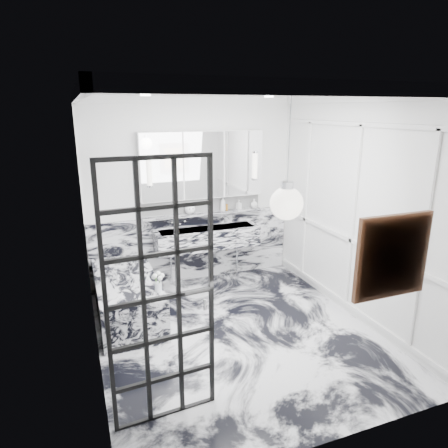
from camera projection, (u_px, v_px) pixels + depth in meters
name	position (u px, v px, depth m)	size (l,w,h in m)	color
floor	(237.00, 333.00, 4.86)	(3.60, 3.60, 0.00)	silver
ceiling	(239.00, 91.00, 4.08)	(3.60, 3.60, 0.00)	white
wall_back	(192.00, 192.00, 6.09)	(3.60, 3.60, 0.00)	white
wall_front	(335.00, 287.00, 2.85)	(3.60, 3.60, 0.00)	white
wall_left	(88.00, 238.00, 3.92)	(3.60, 3.60, 0.00)	white
wall_right	(355.00, 210.00, 5.02)	(3.60, 3.60, 0.00)	white
marble_clad_back	(194.00, 247.00, 6.31)	(3.18, 0.05, 1.05)	silver
marble_clad_left	(90.00, 244.00, 3.95)	(0.02, 3.56, 2.68)	silver
panel_molding	(353.00, 218.00, 5.04)	(0.03, 3.40, 2.30)	white
soap_bottle_a	(223.00, 204.00, 6.22)	(0.09, 0.09, 0.23)	#8C5919
soap_bottle_b	(239.00, 205.00, 6.32)	(0.07, 0.07, 0.15)	#4C4C51
soap_bottle_c	(254.00, 203.00, 6.41)	(0.12, 0.12, 0.15)	silver
face_pot	(190.00, 209.00, 6.05)	(0.16, 0.16, 0.16)	white
amber_bottle	(227.00, 207.00, 6.26)	(0.04, 0.04, 0.10)	#8C5919
flower_vase	(158.00, 287.00, 4.69)	(0.08, 0.08, 0.12)	silver
crittall_door	(161.00, 298.00, 3.25)	(0.88, 0.04, 2.28)	black
artwork	(392.00, 256.00, 3.03)	(0.56, 0.05, 0.56)	#C78F14
pendant_light	(287.00, 204.00, 3.06)	(0.26, 0.26, 0.26)	white
trough_sink	(207.00, 238.00, 6.10)	(1.60, 0.45, 0.30)	silver
ledge	(204.00, 214.00, 6.16)	(1.90, 0.14, 0.04)	silver
subway_tile	(202.00, 204.00, 6.18)	(1.90, 0.03, 0.23)	white
mirror_cabinet	(203.00, 165.00, 5.95)	(1.90, 0.16, 1.00)	white
sconce_left	(149.00, 172.00, 5.60)	(0.07, 0.07, 0.40)	white
sconce_right	(255.00, 166.00, 6.16)	(0.07, 0.07, 0.40)	white
bathtub	(127.00, 297.00, 5.19)	(0.75, 1.65, 0.55)	silver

